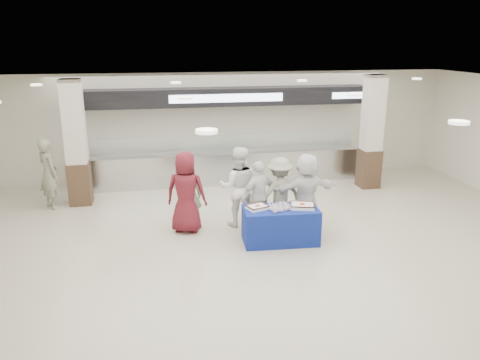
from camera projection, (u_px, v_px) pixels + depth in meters
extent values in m
plane|color=beige|center=(269.00, 262.00, 8.99)|extent=(14.00, 14.00, 0.00)
cube|color=silver|center=(226.00, 168.00, 13.94)|extent=(8.00, 0.80, 0.90)
cube|color=silver|center=(225.00, 152.00, 13.81)|extent=(8.00, 0.85, 0.04)
cube|color=white|center=(227.00, 143.00, 13.43)|extent=(7.60, 0.02, 0.50)
cube|color=black|center=(225.00, 97.00, 13.34)|extent=(8.40, 0.70, 0.50)
cube|color=white|center=(227.00, 98.00, 13.00)|extent=(3.20, 0.03, 0.22)
cube|color=white|center=(355.00, 95.00, 13.67)|extent=(1.40, 0.03, 0.18)
cube|color=#382619|center=(80.00, 183.00, 12.08)|extent=(0.55, 0.55, 1.10)
cube|color=beige|center=(74.00, 122.00, 11.62)|extent=(0.50, 0.50, 2.10)
cube|color=#382619|center=(369.00, 168.00, 13.49)|extent=(0.55, 0.55, 1.10)
cube|color=beige|center=(373.00, 113.00, 13.03)|extent=(0.50, 0.50, 2.10)
cube|color=navy|center=(280.00, 225.00, 9.80)|extent=(1.59, 0.87, 0.75)
cube|color=white|center=(257.00, 207.00, 9.66)|extent=(0.50, 0.44, 0.06)
cube|color=#412112|center=(257.00, 205.00, 9.65)|extent=(0.50, 0.44, 0.02)
cylinder|color=red|center=(257.00, 206.00, 9.65)|extent=(0.12, 0.12, 0.01)
cube|color=white|center=(302.00, 206.00, 9.73)|extent=(0.57, 0.49, 0.08)
cube|color=#412112|center=(302.00, 204.00, 9.71)|extent=(0.57, 0.49, 0.02)
cylinder|color=red|center=(302.00, 204.00, 9.71)|extent=(0.13, 0.13, 0.01)
cube|color=silver|center=(279.00, 208.00, 9.67)|extent=(0.51, 0.44, 0.02)
imported|color=maroon|center=(186.00, 192.00, 10.21)|extent=(1.03, 0.83, 1.82)
imported|color=gray|center=(189.00, 195.00, 10.48)|extent=(0.58, 0.40, 1.53)
imported|color=white|center=(238.00, 187.00, 10.56)|extent=(0.99, 0.83, 1.84)
imported|color=white|center=(259.00, 196.00, 10.33)|extent=(1.01, 0.74, 1.59)
imported|color=gray|center=(279.00, 193.00, 10.47)|extent=(1.15, 0.80, 1.63)
imported|color=white|center=(306.00, 191.00, 10.39)|extent=(1.66, 0.68, 1.74)
imported|color=gray|center=(49.00, 174.00, 11.69)|extent=(0.73, 0.78, 1.80)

